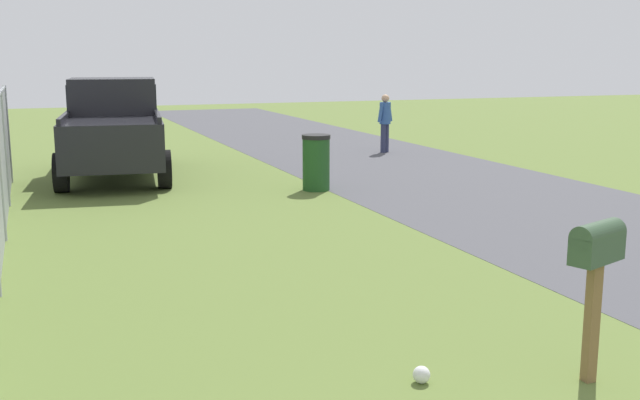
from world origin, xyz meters
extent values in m
cube|color=brown|center=(3.90, -0.84, 0.49)|extent=(0.09, 0.09, 0.99)
cube|color=#334C33|center=(3.90, -0.84, 1.10)|extent=(0.37, 0.55, 0.22)
cylinder|color=#334C33|center=(3.90, -0.84, 1.21)|extent=(0.37, 0.55, 0.20)
cube|color=red|center=(4.01, -0.84, 1.16)|extent=(0.02, 0.04, 0.18)
cube|color=black|center=(15.93, 1.56, 0.88)|extent=(5.17, 2.54, 0.90)
cube|color=black|center=(16.52, 1.48, 1.71)|extent=(1.90, 1.97, 0.76)
cube|color=black|center=(16.52, 1.48, 1.71)|extent=(1.85, 2.01, 0.53)
cube|color=black|center=(14.95, 2.57, 1.39)|extent=(2.57, 0.40, 0.12)
cube|color=black|center=(14.73, 0.81, 1.39)|extent=(2.57, 0.40, 0.12)
cylinder|color=black|center=(17.68, 2.31, 0.38)|extent=(0.79, 0.35, 0.76)
cylinder|color=black|center=(17.43, 0.39, 0.38)|extent=(0.79, 0.35, 0.76)
cylinder|color=black|center=(14.42, 2.72, 0.38)|extent=(0.79, 0.35, 0.76)
cylinder|color=black|center=(14.18, 0.80, 0.38)|extent=(0.79, 0.35, 0.76)
cylinder|color=#1E4C1E|center=(12.92, -1.91, 0.50)|extent=(0.52, 0.52, 1.00)
cylinder|color=black|center=(12.92, -1.91, 1.04)|extent=(0.55, 0.55, 0.08)
cylinder|color=#2D3351|center=(17.72, -5.64, 0.39)|extent=(0.14, 0.14, 0.77)
cylinder|color=#2D3351|center=(17.78, -5.77, 0.39)|extent=(0.14, 0.14, 0.77)
cylinder|color=#335999|center=(17.75, -5.71, 1.06)|extent=(0.30, 0.30, 0.58)
sphere|color=tan|center=(17.75, -5.71, 1.45)|extent=(0.21, 0.21, 0.21)
cylinder|color=#335999|center=(17.66, -5.53, 1.09)|extent=(0.09, 0.17, 0.53)
cylinder|color=#335999|center=(17.84, -5.88, 1.09)|extent=(0.09, 0.17, 0.53)
cylinder|color=#9EA3A8|center=(13.32, 3.65, 0.99)|extent=(0.07, 0.07, 1.98)
cylinder|color=#9EA3A8|center=(16.01, 3.65, 0.99)|extent=(0.07, 0.07, 1.98)
sphere|color=silver|center=(4.34, 0.43, 0.07)|extent=(0.14, 0.14, 0.14)
camera|label=1|loc=(-0.64, 3.20, 2.56)|focal=42.51mm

